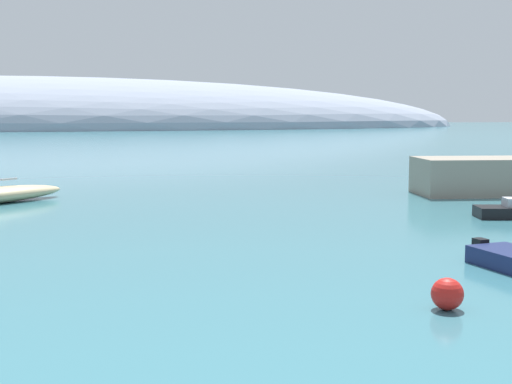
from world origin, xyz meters
TOP-DOWN VIEW (x-y plane):
  - distant_ridge at (-19.89, 221.45)m, footprint 291.75×89.39m
  - mooring_buoy_red at (3.44, 12.00)m, footprint 0.79×0.79m

SIDE VIEW (x-z plane):
  - distant_ridge at x=-19.89m, z-range -15.85..15.85m
  - mooring_buoy_red at x=3.44m, z-range 0.00..0.79m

